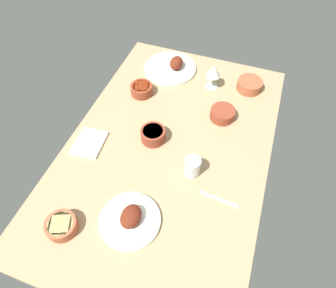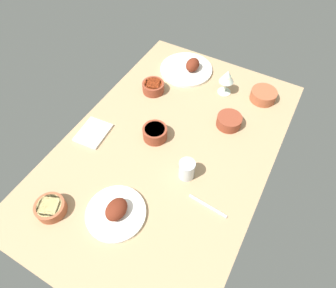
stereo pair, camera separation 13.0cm
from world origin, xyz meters
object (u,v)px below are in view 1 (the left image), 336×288
bowl_pasta (61,226)px  fork_loose (219,199)px  bowl_sauce (142,89)px  bowl_potatoes (250,85)px  water_tumbler (192,166)px  bowl_onions (223,113)px  plate_center_main (130,219)px  wine_glass (214,72)px  bowl_cream (153,134)px  folded_napkin (89,143)px  plate_near_viewer (172,67)px

bowl_pasta → fork_loose: 61.13cm
bowl_sauce → fork_loose: bowl_sauce is taller
bowl_potatoes → water_tumbler: (-60.06, 13.75, 1.57)cm
bowl_onions → bowl_sauce: size_ratio=1.03×
plate_center_main → wine_glass: size_ratio=1.67×
bowl_pasta → bowl_sauce: 77.71cm
wine_glass → water_tumbler: 55.81cm
bowl_cream → wine_glass: bearing=-20.6°
bowl_cream → fork_loose: size_ratio=0.67×
bowl_sauce → bowl_cream: bearing=-147.7°
wine_glass → fork_loose: 67.51cm
water_tumbler → folded_napkin: bearing=91.2°
folded_napkin → fork_loose: folded_napkin is taller
bowl_potatoes → bowl_onions: size_ratio=1.10×
folded_napkin → plate_center_main: bearing=-130.0°
bowl_potatoes → bowl_pasta: 112.81cm
plate_near_viewer → bowl_sauce: bearing=160.3°
bowl_potatoes → bowl_onions: bearing=160.6°
plate_near_viewer → bowl_potatoes: (-1.41, -44.11, 1.20)cm
wine_glass → fork_loose: bearing=-163.1°
bowl_cream → wine_glass: 47.42cm
bowl_cream → bowl_pasta: bearing=162.0°
bowl_potatoes → wine_glass: wine_glass is taller
plate_center_main → bowl_cream: bearing=9.0°
plate_center_main → bowl_potatoes: bearing=-18.4°
bowl_potatoes → bowl_onions: (-24.99, 8.79, -0.04)cm
folded_napkin → fork_loose: bearing=-96.9°
fork_loose → bowl_cream: bearing=155.4°
plate_center_main → bowl_pasta: plate_center_main is taller
fork_loose → bowl_pasta: bearing=-144.9°
plate_near_viewer → bowl_cream: size_ratio=2.59×
wine_glass → plate_center_main: bearing=173.1°
plate_near_viewer → water_tumbler: 68.62cm
bowl_sauce → water_tumbler: bearing=-134.3°
plate_center_main → folded_napkin: (27.70, 32.96, -1.31)cm
bowl_pasta → water_tumbler: (39.85, -38.63, 2.00)cm
fork_loose → bowl_sauce: bearing=143.0°
plate_center_main → fork_loose: (20.09, -29.62, -1.51)cm
plate_center_main → water_tumbler: (28.76, -15.72, 2.61)cm
wine_glass → bowl_pasta: bearing=160.8°
plate_center_main → bowl_pasta: size_ratio=2.00×
plate_center_main → water_tumbler: 32.87cm
folded_napkin → wine_glass: bearing=-37.5°
bowl_potatoes → fork_loose: 68.78cm
plate_near_viewer → bowl_pasta: size_ratio=2.50×
folded_napkin → bowl_onions: bearing=-56.0°
bowl_cream → water_tumbler: water_tumbler is taller
bowl_pasta → fork_loose: bearing=-59.3°
water_tumbler → wine_glass: bearing=5.7°
plate_center_main → bowl_cream: plate_center_main is taller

